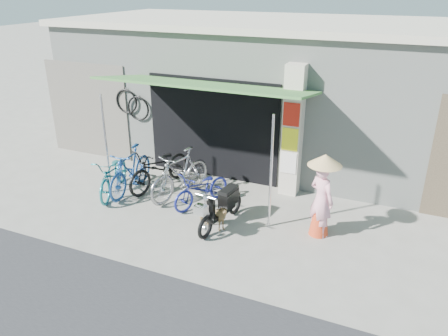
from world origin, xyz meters
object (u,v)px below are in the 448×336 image
at_px(bike_silver, 180,174).
at_px(nun, 322,196).
at_px(bike_navy, 202,189).
at_px(bike_teal, 114,175).
at_px(moped, 222,206).
at_px(bike_black, 160,167).
at_px(bike_blue, 130,170).
at_px(street_dog, 213,217).

xyz_separation_m(bike_silver, nun, (3.28, -0.38, 0.28)).
bearing_deg(bike_navy, bike_teal, -150.03).
bearing_deg(bike_silver, nun, 8.61).
relative_size(bike_silver, moped, 1.16).
bearing_deg(bike_teal, bike_black, 22.62).
bearing_deg(bike_teal, bike_blue, 17.20).
bearing_deg(moped, street_dog, -100.52).
xyz_separation_m(bike_black, street_dog, (1.99, -1.29, -0.22)).
distance_m(bike_black, nun, 4.03).
bearing_deg(bike_silver, bike_navy, -2.18).
bearing_deg(bike_black, nun, 3.96).
xyz_separation_m(bike_silver, street_dog, (1.30, -1.05, -0.27)).
bearing_deg(bike_navy, bike_blue, -155.88).
height_order(bike_navy, moped, moped).
bearing_deg(bike_teal, bike_silver, -1.27).
distance_m(bike_blue, bike_silver, 1.21).
height_order(bike_teal, bike_black, bike_black).
bearing_deg(bike_navy, bike_black, -175.50).
bearing_deg(bike_blue, bike_teal, -147.89).
relative_size(street_dog, moped, 0.43).
bearing_deg(bike_black, bike_navy, -5.49).
distance_m(bike_teal, bike_silver, 1.58).
height_order(bike_silver, bike_navy, bike_silver).
height_order(bike_navy, nun, nun).
height_order(bike_blue, nun, nun).
bearing_deg(moped, nun, 20.49).
xyz_separation_m(bike_blue, bike_navy, (1.83, 0.04, -0.14)).
distance_m(bike_blue, bike_navy, 1.84).
relative_size(bike_blue, moped, 1.13).
bearing_deg(bike_silver, bike_black, 176.02).
xyz_separation_m(bike_silver, moped, (1.38, -0.80, -0.15)).
bearing_deg(moped, bike_teal, -178.59).
relative_size(bike_black, bike_navy, 1.27).
height_order(bike_blue, bike_black, bike_blue).
distance_m(bike_teal, moped, 2.91).
distance_m(bike_teal, bike_black, 1.08).
xyz_separation_m(bike_silver, bike_navy, (0.64, -0.20, -0.16)).
xyz_separation_m(bike_blue, bike_silver, (1.19, 0.24, 0.02)).
xyz_separation_m(bike_blue, moped, (2.57, -0.56, -0.13)).
bearing_deg(street_dog, nun, -68.67).
xyz_separation_m(street_dog, moped, (0.08, 0.25, 0.12)).
distance_m(bike_silver, moped, 1.61).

